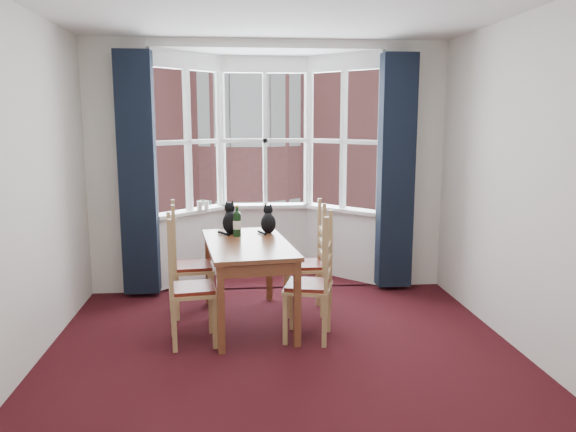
{
  "coord_description": "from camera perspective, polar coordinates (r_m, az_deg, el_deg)",
  "views": [
    {
      "loc": [
        -0.38,
        -4.07,
        1.94
      ],
      "look_at": [
        0.11,
        1.05,
        1.05
      ],
      "focal_mm": 35.0,
      "sensor_mm": 36.0,
      "label": 1
    }
  ],
  "objects": [
    {
      "name": "chair_right_far",
      "position": [
        5.69,
        2.51,
        -5.14
      ],
      "size": [
        0.41,
        0.43,
        0.92
      ],
      "color": "tan",
      "rests_on": "floor"
    },
    {
      "name": "cat_left",
      "position": [
        5.7,
        -5.82,
        -0.51
      ],
      "size": [
        0.21,
        0.27,
        0.33
      ],
      "color": "black",
      "rests_on": "dining_table"
    },
    {
      "name": "candle_tall",
      "position": [
        6.76,
        -8.98,
        1.05
      ],
      "size": [
        0.06,
        0.06,
        0.11
      ],
      "primitive_type": "cylinder",
      "color": "white",
      "rests_on": "bay_window"
    },
    {
      "name": "tenement_building",
      "position": [
        18.09,
        -4.24,
        8.68
      ],
      "size": [
        18.4,
        7.8,
        15.2
      ],
      "color": "#99514F",
      "rests_on": "street"
    },
    {
      "name": "curtain_right",
      "position": [
        6.42,
        10.91,
        4.37
      ],
      "size": [
        0.38,
        0.22,
        2.6
      ],
      "primitive_type": "cube",
      "color": "black",
      "rests_on": "floor"
    },
    {
      "name": "wine_bottle",
      "position": [
        5.54,
        -5.2,
        -0.69
      ],
      "size": [
        0.08,
        0.08,
        0.31
      ],
      "color": "black",
      "rests_on": "dining_table"
    },
    {
      "name": "dining_table",
      "position": [
        5.32,
        -4.11,
        -3.73
      ],
      "size": [
        0.92,
        1.48,
        0.8
      ],
      "color": "brown",
      "rests_on": "floor"
    },
    {
      "name": "curtain_left",
      "position": [
        6.26,
        -15.0,
        4.07
      ],
      "size": [
        0.38,
        0.22,
        2.6
      ],
      "primitive_type": "cube",
      "color": "black",
      "rests_on": "floor"
    },
    {
      "name": "wall_right",
      "position": [
        4.74,
        24.75,
        2.39
      ],
      "size": [
        0.0,
        4.5,
        4.5
      ],
      "primitive_type": "plane",
      "rotation": [
        1.57,
        0.0,
        -1.57
      ],
      "color": "silver",
      "rests_on": "floor"
    },
    {
      "name": "chair_left_far",
      "position": [
        5.71,
        -10.51,
        -5.24
      ],
      "size": [
        0.44,
        0.46,
        0.92
      ],
      "color": "tan",
      "rests_on": "floor"
    },
    {
      "name": "wall_near",
      "position": [
        1.93,
        6.09,
        -6.39
      ],
      "size": [
        4.0,
        0.0,
        4.0
      ],
      "primitive_type": "plane",
      "rotation": [
        -1.57,
        0.0,
        0.0
      ],
      "color": "silver",
      "rests_on": "floor"
    },
    {
      "name": "floor",
      "position": [
        4.52,
        -0.1,
        -15.57
      ],
      "size": [
        4.5,
        4.5,
        0.0
      ],
      "primitive_type": "plane",
      "color": "black",
      "rests_on": "ground"
    },
    {
      "name": "chair_right_near",
      "position": [
        4.99,
        3.07,
        -7.29
      ],
      "size": [
        0.5,
        0.51,
        0.92
      ],
      "color": "tan",
      "rests_on": "floor"
    },
    {
      "name": "wall_left",
      "position": [
        4.41,
        -26.93,
        1.74
      ],
      "size": [
        0.0,
        4.5,
        4.5
      ],
      "primitive_type": "plane",
      "rotation": [
        1.57,
        0.0,
        1.57
      ],
      "color": "silver",
      "rests_on": "floor"
    },
    {
      "name": "street",
      "position": [
        37.18,
        -4.69,
        -2.57
      ],
      "size": [
        80.0,
        80.0,
        0.0
      ],
      "primitive_type": "plane",
      "color": "#333335",
      "rests_on": "ground"
    },
    {
      "name": "cat_right",
      "position": [
        5.7,
        -2.02,
        -0.58
      ],
      "size": [
        0.16,
        0.23,
        0.3
      ],
      "color": "black",
      "rests_on": "dining_table"
    },
    {
      "name": "candle_short",
      "position": [
        6.79,
        -8.29,
        1.08
      ],
      "size": [
        0.06,
        0.06,
        0.1
      ],
      "primitive_type": "cylinder",
      "color": "white",
      "rests_on": "bay_window"
    },
    {
      "name": "chair_left_near",
      "position": [
        4.97,
        -10.73,
        -7.51
      ],
      "size": [
        0.45,
        0.47,
        0.92
      ],
      "color": "tan",
      "rests_on": "floor"
    },
    {
      "name": "wall_back_pier_left",
      "position": [
        6.47,
        -16.78,
        4.61
      ],
      "size": [
        0.7,
        0.12,
        2.8
      ],
      "primitive_type": "cube",
      "color": "silver",
      "rests_on": "floor"
    },
    {
      "name": "wall_back_pier_right",
      "position": [
        6.66,
        12.4,
        4.93
      ],
      "size": [
        0.7,
        0.12,
        2.8
      ],
      "primitive_type": "cube",
      "color": "silver",
      "rests_on": "floor"
    },
    {
      "name": "bay_window",
      "position": [
        6.85,
        -2.23,
        5.29
      ],
      "size": [
        2.76,
        0.94,
        2.8
      ],
      "color": "white",
      "rests_on": "floor"
    }
  ]
}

